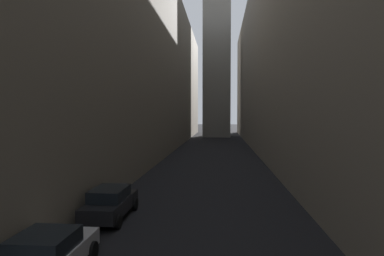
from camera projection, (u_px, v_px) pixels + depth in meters
The scene contains 6 objects.
ground_plane at pixel (213, 157), 40.69m from camera, with size 264.00×264.00×0.00m, color black.
building_block_left at pixel (129, 60), 43.09m from camera, with size 10.23×108.00×23.92m, color #756B5B.
building_block_right at pixel (323, 53), 41.07m from camera, with size 15.26×108.00×24.89m, color gray.
clock_tower at pixel (217, 12), 76.72m from camera, with size 6.73×6.73×53.72m.
parked_car_left_third at pixel (45, 256), 10.54m from camera, with size 2.02×4.52×1.46m.
parked_car_left_far at pixel (110, 202), 16.73m from camera, with size 1.88×4.41×1.53m.
Camera 1 is at (0.99, 7.42, 5.12)m, focal length 32.04 mm.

